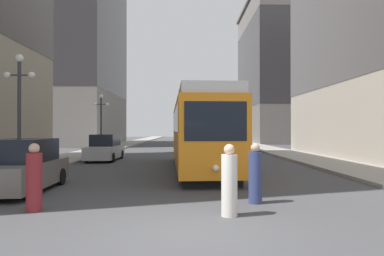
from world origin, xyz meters
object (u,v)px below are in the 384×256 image
(transit_bus, at_px, (225,132))
(parked_car_left_mid, at_px, (24,167))
(pedestrian_crossing_near, at_px, (255,175))
(pedestrian_on_sidewalk, at_px, (34,180))
(lamp_post_left_far, at_px, (101,114))
(parked_car_left_near, at_px, (105,148))
(lamp_post_left_near, at_px, (19,95))
(pedestrian_crossing_far, at_px, (229,183))
(streetcar, at_px, (199,131))

(transit_bus, distance_m, parked_car_left_mid, 26.83)
(parked_car_left_mid, height_order, pedestrian_crossing_near, parked_car_left_mid)
(pedestrian_on_sidewalk, distance_m, lamp_post_left_far, 22.08)
(parked_car_left_near, xyz_separation_m, parked_car_left_mid, (-0.00, -12.13, -0.00))
(lamp_post_left_near, distance_m, lamp_post_left_far, 15.00)
(pedestrian_crossing_near, xyz_separation_m, pedestrian_crossing_far, (-0.94, -1.49, 0.02))
(transit_bus, height_order, parked_car_left_mid, transit_bus)
(pedestrian_crossing_near, height_order, lamp_post_left_far, lamp_post_left_far)
(pedestrian_crossing_near, xyz_separation_m, pedestrian_on_sidewalk, (-6.01, -0.88, 0.02))
(pedestrian_crossing_far, distance_m, lamp_post_left_far, 23.99)
(streetcar, relative_size, lamp_post_left_near, 2.48)
(pedestrian_crossing_near, distance_m, lamp_post_left_far, 23.00)
(pedestrian_crossing_far, bearing_deg, parked_car_left_near, 67.05)
(parked_car_left_near, bearing_deg, lamp_post_left_far, 106.97)
(pedestrian_crossing_near, distance_m, pedestrian_crossing_far, 1.76)
(parked_car_left_mid, bearing_deg, pedestrian_crossing_far, -30.15)
(pedestrian_crossing_far, relative_size, lamp_post_left_near, 0.33)
(parked_car_left_mid, xyz_separation_m, lamp_post_left_far, (-1.90, 18.63, 2.73))
(lamp_post_left_near, height_order, lamp_post_left_far, lamp_post_left_near)
(parked_car_left_mid, bearing_deg, pedestrian_on_sidewalk, -62.88)
(pedestrian_crossing_near, relative_size, lamp_post_left_near, 0.32)
(streetcar, relative_size, pedestrian_on_sidewalk, 7.53)
(parked_car_left_mid, distance_m, lamp_post_left_near, 5.01)
(transit_bus, distance_m, pedestrian_on_sidewalk, 29.11)
(streetcar, xyz_separation_m, parked_car_left_mid, (-6.37, -6.55, -1.26))
(pedestrian_crossing_far, height_order, pedestrian_on_sidewalk, pedestrian_on_sidewalk)
(transit_bus, height_order, parked_car_left_near, transit_bus)
(transit_bus, relative_size, pedestrian_crossing_near, 6.38)
(parked_car_left_near, distance_m, pedestrian_crossing_near, 16.16)
(transit_bus, relative_size, lamp_post_left_far, 2.15)
(transit_bus, relative_size, parked_car_left_mid, 2.45)
(pedestrian_on_sidewalk, xyz_separation_m, lamp_post_left_far, (-3.57, 21.61, 2.74))
(lamp_post_left_far, bearing_deg, parked_car_left_near, -73.72)
(parked_car_left_mid, bearing_deg, parked_car_left_near, 87.83)
(streetcar, height_order, lamp_post_left_near, lamp_post_left_near)
(transit_bus, bearing_deg, parked_car_left_near, -127.36)
(streetcar, relative_size, transit_bus, 1.21)
(parked_car_left_mid, distance_m, pedestrian_on_sidewalk, 3.42)
(streetcar, height_order, lamp_post_left_far, lamp_post_left_far)
(streetcar, distance_m, parked_car_left_mid, 9.23)
(pedestrian_crossing_near, xyz_separation_m, lamp_post_left_near, (-9.58, 5.73, 2.90))
(parked_car_left_near, bearing_deg, pedestrian_crossing_far, -66.09)
(pedestrian_on_sidewalk, bearing_deg, streetcar, -150.25)
(pedestrian_crossing_far, height_order, lamp_post_left_far, lamp_post_left_far)
(parked_car_left_near, xyz_separation_m, lamp_post_left_far, (-1.90, 6.51, 2.72))
(streetcar, distance_m, pedestrian_crossing_far, 10.22)
(pedestrian_on_sidewalk, bearing_deg, lamp_post_left_near, -95.63)
(streetcar, xyz_separation_m, pedestrian_crossing_far, (0.37, -10.13, -1.27))
(parked_car_left_mid, height_order, pedestrian_on_sidewalk, parked_car_left_mid)
(streetcar, relative_size, lamp_post_left_far, 2.61)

